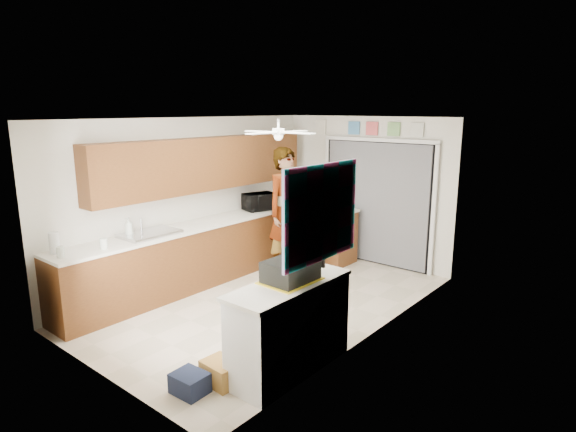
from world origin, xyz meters
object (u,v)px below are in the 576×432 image
Objects in this scene: dog at (292,302)px; soap_bottle at (129,227)px; navy_crate at (190,383)px; man at (287,212)px; paper_towel_roll at (54,243)px; suitcase at (291,271)px; microwave at (259,202)px; cardboard_box at (221,372)px.

soap_bottle is at bearing -158.83° from dog.
man is at bearing 114.78° from navy_crate.
suitcase is at bearing 21.07° from paper_towel_roll.
microwave is 0.69m from man.
man is (-1.59, 2.90, 0.91)m from cardboard_box.
paper_towel_roll is 0.52× the size of dog.
soap_bottle is at bearing 166.15° from cardboard_box.
man is (-1.48, 3.20, 0.92)m from navy_crate.
navy_crate is at bearing -112.74° from suitcase.
soap_bottle is 0.13× the size of man.
soap_bottle is 0.98m from paper_towel_roll.
microwave is 2.41m from soap_bottle.
suitcase is at bearing -132.78° from man.
microwave is 2.00× the size of paper_towel_roll.
navy_crate is at bearing -87.05° from dog.
paper_towel_roll reaches higher than cardboard_box.
cardboard_box is 1.70m from dog.
dog is (2.00, 2.03, -0.87)m from paper_towel_roll.
suitcase is (2.74, 0.08, -0.02)m from soap_bottle.
man reaches higher than suitcase.
dog is at bearing -131.05° from man.
dog reaches higher than cardboard_box.
microwave is 3.48m from suitcase.
navy_crate is 0.16× the size of man.
paper_towel_roll is 2.65m from cardboard_box.
microwave is at bearing 88.66° from man.
suitcase reaches higher than dog.
soap_bottle is at bearing 166.91° from man.
dog is at bearing 45.40° from paper_towel_roll.
dog is (1.98, 1.05, -0.88)m from soap_bottle.
soap_bottle is at bearing -177.29° from suitcase.
suitcase reaches higher than navy_crate.
dog is at bearing 129.22° from suitcase.
dog is (1.83, -1.36, -0.89)m from microwave.
man reaches higher than soap_bottle.
cardboard_box is (2.27, -3.00, -0.97)m from microwave.
soap_bottle is 2.40m from dog.
paper_towel_roll is at bearing -177.84° from navy_crate.
suitcase is 1.50m from dog.
man is at bearing 70.27° from soap_bottle.
navy_crate is (-0.43, -0.98, -0.95)m from suitcase.
suitcase is (2.59, -2.32, -0.03)m from microwave.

